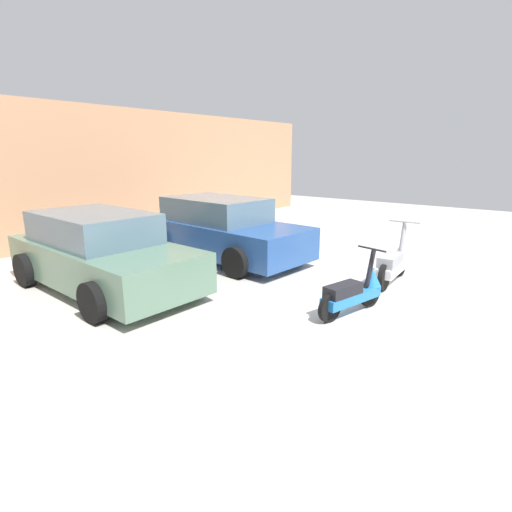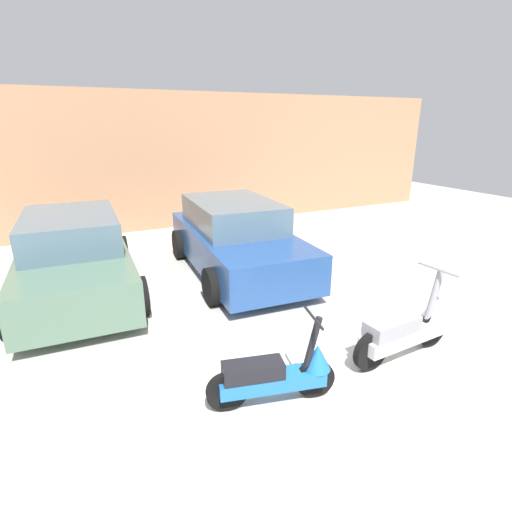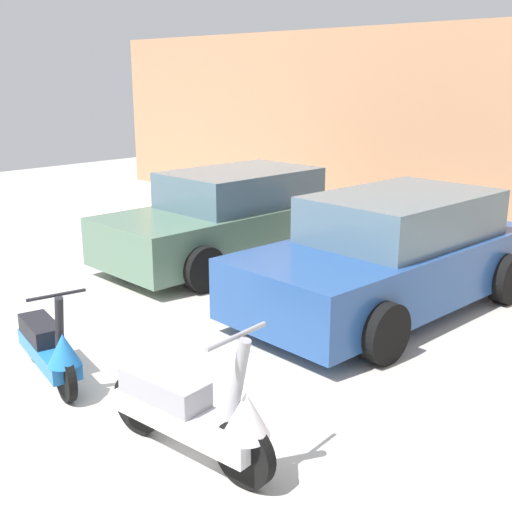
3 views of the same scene
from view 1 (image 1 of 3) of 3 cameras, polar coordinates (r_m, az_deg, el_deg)
name	(u,v)px [view 1 (image 1 of 3)]	position (r m, az deg, el deg)	size (l,w,h in m)	color
ground_plane	(396,313)	(6.65, 19.39, -7.69)	(28.00, 28.00, 0.00)	beige
wall_back	(91,175)	(12.00, -22.50, 10.68)	(19.60, 0.12, 3.68)	tan
scooter_front_left	(354,291)	(6.35, 13.85, -4.94)	(1.39, 0.61, 0.99)	black
scooter_front_right	(395,262)	(8.09, 19.22, -0.75)	(1.62, 0.58, 1.13)	black
car_rear_left	(101,253)	(7.73, -21.24, 0.39)	(2.10, 4.15, 1.39)	#51705B
car_rear_center	(222,230)	(9.39, -4.90, 3.77)	(2.22, 4.27, 1.41)	navy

